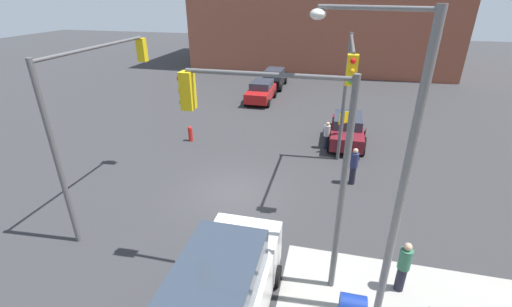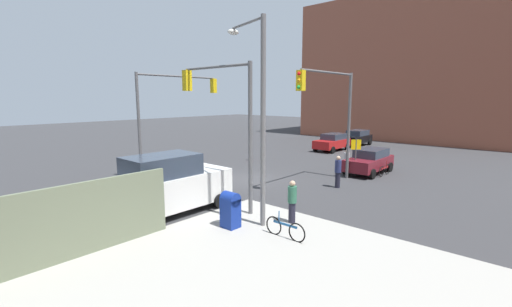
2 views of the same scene
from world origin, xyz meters
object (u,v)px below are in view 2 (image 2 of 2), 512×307
traffic_signal_se_corner (173,103)px  traffic_signal_ne_corner (222,108)px  street_lamp_corner (258,106)px  fire_hydrant (251,154)px  van_white_delivery (169,185)px  pedestrian_walking_north (292,201)px  coupe_maroon (369,161)px  pedestrian_waiting (347,161)px  bicycle_leaning_on_fence (285,229)px  bicycle_at_crosswalk (385,170)px  traffic_signal_nw_corner (332,104)px  mailbox_blue (230,209)px  hatchback_black (356,138)px  hatchback_red (332,142)px  pedestrian_crossing (338,171)px

traffic_signal_se_corner → traffic_signal_ne_corner: same height
traffic_signal_se_corner → street_lamp_corner: bearing=73.1°
traffic_signal_ne_corner → fire_hydrant: (-9.50, -6.99, -4.09)m
van_white_delivery → pedestrian_walking_north: (-2.58, 4.70, -0.37)m
traffic_signal_ne_corner → pedestrian_walking_north: traffic_signal_ne_corner is taller
traffic_signal_se_corner → coupe_maroon: bearing=133.5°
pedestrian_waiting → bicycle_leaning_on_fence: (11.40, 3.40, -0.48)m
pedestrian_walking_north → bicycle_at_crosswalk: bearing=-62.8°
coupe_maroon → traffic_signal_nw_corner: bearing=-5.3°
traffic_signal_ne_corner → bicycle_at_crosswalk: bearing=164.2°
traffic_signal_ne_corner → street_lamp_corner: 2.72m
traffic_signal_nw_corner → bicycle_leaning_on_fence: 9.41m
traffic_signal_ne_corner → fire_hydrant: traffic_signal_ne_corner is taller
traffic_signal_se_corner → bicycle_leaning_on_fence: traffic_signal_se_corner is taller
traffic_signal_ne_corner → coupe_maroon: bearing=169.4°
mailbox_blue → coupe_maroon: coupe_maroon is taller
coupe_maroon → bicycle_at_crosswalk: 1.19m
traffic_signal_nw_corner → pedestrian_walking_north: bearing=17.0°
traffic_signal_se_corner → bicycle_leaning_on_fence: (3.53, 11.70, -4.33)m
pedestrian_waiting → bicycle_leaning_on_fence: size_ratio=0.91×
fire_hydrant → bicycle_leaning_on_fence: bicycle_leaning_on_fence is taller
hatchback_black → van_white_delivery: van_white_delivery is taller
traffic_signal_se_corner → hatchback_black: traffic_signal_se_corner is taller
street_lamp_corner → pedestrian_walking_north: bearing=130.2°
bicycle_leaning_on_fence → hatchback_red: bearing=-155.2°
fire_hydrant → bicycle_leaning_on_fence: size_ratio=0.54×
pedestrian_waiting → hatchback_black: bearing=57.5°
hatchback_red → coupe_maroon: size_ratio=0.98×
pedestrian_walking_north → pedestrian_waiting: bearing=-50.3°
street_lamp_corner → pedestrian_crossing: bearing=-178.0°
bicycle_leaning_on_fence → traffic_signal_ne_corner: bearing=-104.0°
traffic_signal_nw_corner → fire_hydrant: size_ratio=6.91×
pedestrian_crossing → pedestrian_walking_north: bearing=-142.4°
traffic_signal_se_corner → pedestrian_walking_north: 11.82m
van_white_delivery → bicycle_at_crosswalk: van_white_delivery is taller
traffic_signal_nw_corner → street_lamp_corner: size_ratio=0.81×
street_lamp_corner → coupe_maroon: street_lamp_corner is taller
mailbox_blue → pedestrian_walking_north: 2.50m
hatchback_black → van_white_delivery: bearing=7.8°
coupe_maroon → traffic_signal_se_corner: bearing=-46.5°
bicycle_leaning_on_fence → fire_hydrant: bearing=-132.9°
coupe_maroon → van_white_delivery: (13.64, -3.12, 0.44)m
bicycle_leaning_on_fence → traffic_signal_nw_corner: bearing=-161.2°
mailbox_blue → hatchback_red: (-20.23, -6.87, 0.08)m
pedestrian_crossing → traffic_signal_se_corner: bearing=138.5°
bicycle_at_crosswalk → hatchback_red: bearing=-132.6°
street_lamp_corner → mailbox_blue: 4.12m
street_lamp_corner → hatchback_red: street_lamp_corner is taller
traffic_signal_ne_corner → pedestrian_walking_north: bearing=94.6°
pedestrian_crossing → bicycle_at_crosswalk: bearing=16.3°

